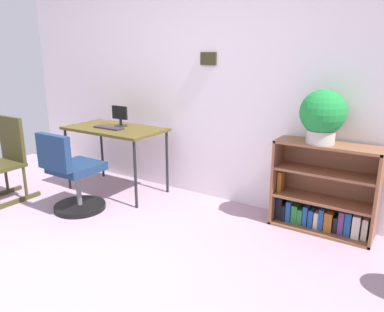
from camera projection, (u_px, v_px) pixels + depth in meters
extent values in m
plane|color=#A8899D|center=(36.00, 283.00, 2.60)|extent=(6.24, 6.24, 0.00)
cube|color=white|center=(198.00, 88.00, 4.02)|extent=(5.20, 0.10, 2.40)
cube|color=#34321A|center=(208.00, 59.00, 3.80)|extent=(0.18, 0.02, 0.13)
cube|color=brown|center=(115.00, 129.00, 4.17)|extent=(1.13, 0.62, 0.03)
cylinder|color=black|center=(68.00, 159.00, 4.32)|extent=(0.03, 0.03, 0.72)
cylinder|color=black|center=(135.00, 175.00, 3.78)|extent=(0.03, 0.03, 0.72)
cylinder|color=black|center=(102.00, 150.00, 4.76)|extent=(0.03, 0.03, 0.72)
cylinder|color=black|center=(167.00, 162.00, 4.21)|extent=(0.03, 0.03, 0.72)
cylinder|color=#262628|center=(121.00, 126.00, 4.24)|extent=(0.15, 0.15, 0.01)
cylinder|color=#262628|center=(121.00, 122.00, 4.23)|extent=(0.03, 0.03, 0.07)
cube|color=black|center=(120.00, 113.00, 4.19)|extent=(0.21, 0.02, 0.15)
cube|color=#352834|center=(109.00, 128.00, 4.11)|extent=(0.37, 0.11, 0.02)
cylinder|color=black|center=(80.00, 207.00, 3.84)|extent=(0.52, 0.52, 0.05)
cylinder|color=slate|center=(78.00, 188.00, 3.78)|extent=(0.05, 0.05, 0.36)
cube|color=navy|center=(77.00, 167.00, 3.72)|extent=(0.44, 0.44, 0.08)
cube|color=navy|center=(54.00, 153.00, 3.46)|extent=(0.42, 0.07, 0.34)
cube|color=#3D381B|center=(14.00, 202.00, 3.95)|extent=(0.04, 0.64, 0.04)
cylinder|color=#3D381B|center=(6.00, 176.00, 4.22)|extent=(0.03, 0.03, 0.34)
cylinder|color=#3D381B|center=(25.00, 181.00, 4.03)|extent=(0.03, 0.03, 0.34)
cube|color=#3D381B|center=(12.00, 139.00, 4.02)|extent=(0.40, 0.04, 0.49)
cube|color=brown|center=(277.00, 179.00, 3.50)|extent=(0.02, 0.30, 0.81)
cube|color=brown|center=(378.00, 198.00, 3.05)|extent=(0.02, 0.30, 0.81)
cube|color=brown|center=(328.00, 145.00, 3.17)|extent=(0.89, 0.30, 0.02)
cube|color=brown|center=(320.00, 229.00, 3.38)|extent=(0.89, 0.30, 0.02)
cube|color=brown|center=(328.00, 184.00, 3.39)|extent=(0.89, 0.02, 0.81)
cube|color=brown|center=(323.00, 200.00, 3.31)|extent=(0.84, 0.28, 0.02)
cube|color=brown|center=(325.00, 173.00, 3.24)|extent=(0.84, 0.28, 0.02)
cube|color=black|center=(280.00, 208.00, 3.54)|extent=(0.06, 0.10, 0.21)
cube|color=black|center=(285.00, 212.00, 3.53)|extent=(0.03, 0.12, 0.15)
cube|color=#1E478C|center=(290.00, 211.00, 3.50)|extent=(0.05, 0.11, 0.20)
cube|color=#237238|center=(295.00, 213.00, 3.47)|extent=(0.05, 0.11, 0.17)
cube|color=#237238|center=(301.00, 216.00, 3.45)|extent=(0.05, 0.11, 0.15)
cube|color=#1E478C|center=(306.00, 215.00, 3.42)|extent=(0.04, 0.12, 0.19)
cube|color=#1E478C|center=(311.00, 218.00, 3.39)|extent=(0.04, 0.11, 0.16)
cube|color=beige|center=(317.00, 219.00, 3.37)|extent=(0.04, 0.09, 0.15)
cube|color=#1E478C|center=(322.00, 218.00, 3.34)|extent=(0.04, 0.12, 0.20)
cube|color=#99591E|center=(329.00, 221.00, 3.31)|extent=(0.07, 0.12, 0.18)
cube|color=black|center=(336.00, 224.00, 3.28)|extent=(0.04, 0.10, 0.15)
cube|color=#593372|center=(342.00, 222.00, 3.25)|extent=(0.05, 0.10, 0.21)
cube|color=#1E478C|center=(348.00, 223.00, 3.22)|extent=(0.05, 0.11, 0.21)
cube|color=beige|center=(357.00, 226.00, 3.19)|extent=(0.06, 0.13, 0.21)
cube|color=beige|center=(365.00, 229.00, 3.15)|extent=(0.05, 0.09, 0.19)
cube|color=#99591E|center=(281.00, 181.00, 3.48)|extent=(0.04, 0.10, 0.19)
cylinder|color=#B7B2A8|center=(320.00, 137.00, 3.17)|extent=(0.24, 0.24, 0.11)
sphere|color=#1E8437|center=(323.00, 112.00, 3.12)|extent=(0.38, 0.38, 0.38)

